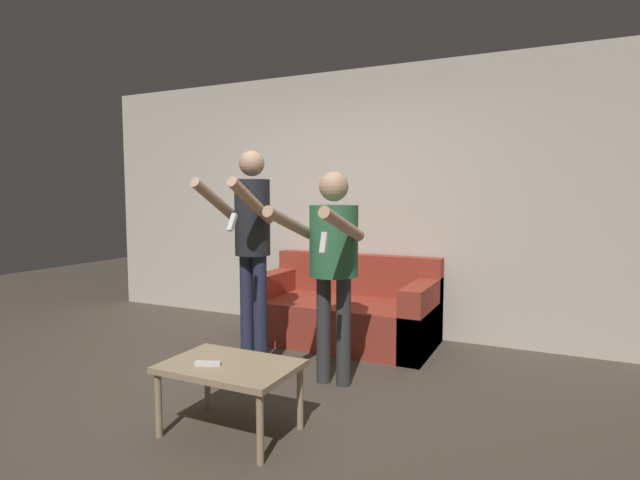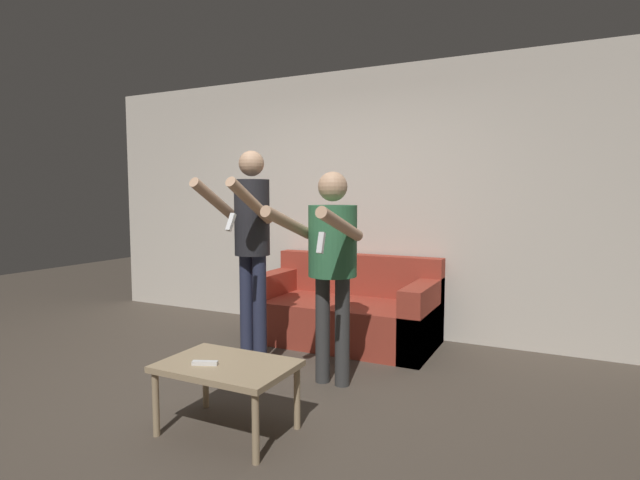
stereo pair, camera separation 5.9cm
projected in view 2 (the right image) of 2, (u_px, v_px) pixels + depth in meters
ground_plane at (236, 399)px, 3.47m from camera, size 14.00×14.00×0.00m
wall_back at (353, 202)px, 5.22m from camera, size 6.40×0.06×2.70m
couch at (345, 313)px, 4.84m from camera, size 1.74×0.89×0.82m
person_standing_left at (251, 237)px, 3.96m from camera, size 0.40×0.68×1.77m
person_standing_right at (331, 251)px, 3.66m from camera, size 0.48×0.81×1.59m
coffee_table at (227, 371)px, 2.95m from camera, size 0.78×0.53×0.42m
remote_on_table at (205, 363)px, 2.92m from camera, size 0.15×0.09×0.02m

